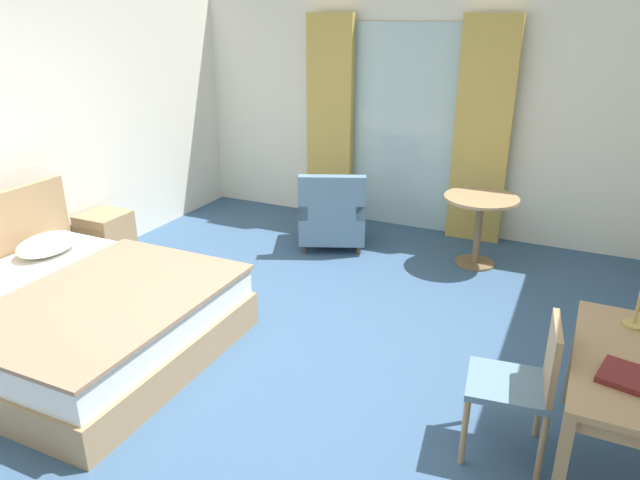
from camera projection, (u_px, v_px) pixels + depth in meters
name	position (u px, v px, depth m)	size (l,w,h in m)	color
ground	(269.00, 368.00, 4.34)	(5.92, 7.25, 0.10)	#38567A
wall_back	(411.00, 115.00, 6.67)	(5.52, 0.12, 2.63)	white
balcony_glass_door	(404.00, 129.00, 6.68)	(1.35, 0.02, 2.32)	silver
curtain_panel_left	(330.00, 121.00, 6.93)	(0.57, 0.10, 2.41)	tan
curtain_panel_right	(482.00, 133.00, 6.22)	(0.59, 0.10, 2.41)	tan
bed	(69.00, 315.00, 4.41)	(2.11, 1.91, 1.03)	tan
nightstand	(106.00, 239.00, 5.90)	(0.42, 0.44, 0.54)	tan
writing_desk	(624.00, 375.00, 3.08)	(0.54, 1.22, 0.74)	tan
desk_chair	(523.00, 380.00, 3.26)	(0.50, 0.47, 0.88)	slate
closed_book	(626.00, 376.00, 2.87)	(0.24, 0.25, 0.03)	maroon
armchair_by_window	(332.00, 217.00, 6.32)	(0.91, 0.90, 0.86)	slate
round_cafe_table	(480.00, 214.00, 5.79)	(0.73, 0.73, 0.72)	tan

